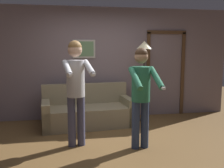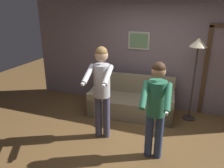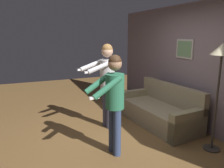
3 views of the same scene
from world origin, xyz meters
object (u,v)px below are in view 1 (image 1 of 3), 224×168
object	(u,v)px
person_standing_right	(141,89)
couch	(88,112)
torchiere_lamp	(144,53)
person_standing_left	(76,83)

from	to	relation	value
person_standing_right	couch	bearing A→B (deg)	118.06
torchiere_lamp	person_standing_left	world-z (taller)	torchiere_lamp
torchiere_lamp	couch	bearing A→B (deg)	-171.64
person_standing_left	person_standing_right	distance (m)	1.07
couch	torchiere_lamp	world-z (taller)	torchiere_lamp
couch	person_standing_left	xyz separation A→B (m)	(-0.27, -1.16, 0.81)
person_standing_left	person_standing_right	xyz separation A→B (m)	(1.03, -0.27, -0.09)
person_standing_right	person_standing_left	bearing A→B (deg)	165.26
person_standing_left	torchiere_lamp	bearing A→B (deg)	40.64
person_standing_left	person_standing_right	bearing A→B (deg)	-14.74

